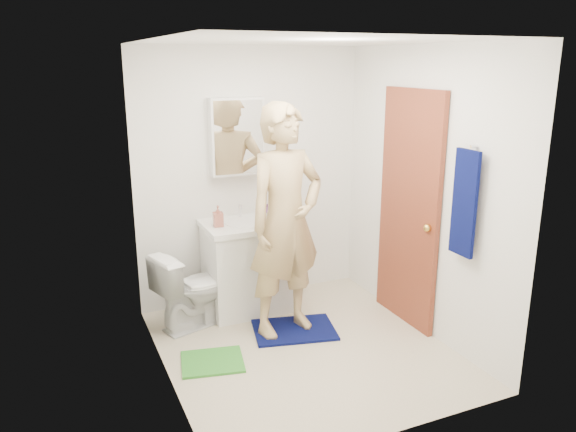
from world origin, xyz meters
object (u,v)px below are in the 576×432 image
object	(u,v)px
vanity_cabinet	(248,269)
soap_dispenser	(218,216)
medicine_cabinet	(237,137)
toilet	(194,289)
man	(286,221)
towel	(465,203)
toothbrush_cup	(272,210)

from	to	relation	value
vanity_cabinet	soap_dispenser	bearing A→B (deg)	-175.50
vanity_cabinet	medicine_cabinet	bearing A→B (deg)	90.00
toilet	man	distance (m)	1.04
medicine_cabinet	toilet	bearing A→B (deg)	-146.52
towel	toothbrush_cup	world-z (taller)	towel
toothbrush_cup	man	distance (m)	0.72
towel	soap_dispenser	bearing A→B (deg)	134.83
man	toothbrush_cup	bearing A→B (deg)	64.76
vanity_cabinet	medicine_cabinet	world-z (taller)	medicine_cabinet
toilet	toothbrush_cup	bearing A→B (deg)	-89.98
medicine_cabinet	towel	distance (m)	2.11
toothbrush_cup	man	xyz separation A→B (m)	(-0.16, -0.70, 0.09)
vanity_cabinet	toilet	size ratio (longest dim) A/B	1.15
toothbrush_cup	man	bearing A→B (deg)	-103.11
vanity_cabinet	medicine_cabinet	distance (m)	1.22
towel	man	distance (m)	1.41
towel	toilet	xyz separation A→B (m)	(-1.73, 1.34, -0.90)
toothbrush_cup	soap_dispenser	bearing A→B (deg)	-165.38
soap_dispenser	toothbrush_cup	world-z (taller)	soap_dispenser
medicine_cabinet	soap_dispenser	bearing A→B (deg)	-138.08
toilet	man	size ratio (longest dim) A/B	0.36
man	toilet	bearing A→B (deg)	136.24
toothbrush_cup	man	world-z (taller)	man
medicine_cabinet	toilet	xyz separation A→B (m)	(-0.55, -0.37, -1.25)
towel	medicine_cabinet	bearing A→B (deg)	124.61
towel	toilet	distance (m)	2.37
towel	toilet	size ratio (longest dim) A/B	1.15
medicine_cabinet	toilet	world-z (taller)	medicine_cabinet
towel	toothbrush_cup	distance (m)	1.87
towel	man	xyz separation A→B (m)	(-1.04, 0.92, -0.26)
vanity_cabinet	soap_dispenser	size ratio (longest dim) A/B	4.28
soap_dispenser	towel	bearing A→B (deg)	-45.17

